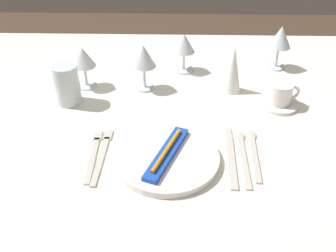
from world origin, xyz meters
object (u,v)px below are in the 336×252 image
object	(u,v)px
coffee_cup_left	(280,92)
wine_glass_left	(280,39)
fork_outer	(102,153)
drink_tumbler	(67,84)
spoon_soup	(242,151)
toothbrush_package	(167,153)
fork_inner	(94,153)
dinner_knife	(231,157)
wine_glass_far	(144,58)
spoon_dessert	(253,148)
dinner_plate	(167,158)
wine_glass_centre	(184,45)
napkin_folded	(233,69)
wine_glass_right	(83,59)

from	to	relation	value
coffee_cup_left	wine_glass_left	xyz separation A→B (m)	(0.04, 0.25, 0.07)
fork_outer	drink_tumbler	distance (m)	0.29
spoon_soup	toothbrush_package	bearing A→B (deg)	-168.39
wine_glass_left	drink_tumbler	bearing A→B (deg)	-159.93
fork_inner	dinner_knife	distance (m)	0.34
fork_inner	wine_glass_far	distance (m)	0.37
spoon_dessert	coffee_cup_left	world-z (taller)	coffee_cup_left
dinner_knife	dinner_plate	bearing A→B (deg)	-174.76
wine_glass_centre	napkin_folded	world-z (taller)	napkin_folded
dinner_knife	spoon_dessert	world-z (taller)	spoon_dessert
coffee_cup_left	wine_glass_centre	bearing A→B (deg)	142.82
wine_glass_left	napkin_folded	xyz separation A→B (m)	(-0.18, -0.17, -0.03)
wine_glass_right	wine_glass_far	world-z (taller)	wine_glass_far
wine_glass_centre	coffee_cup_left	bearing A→B (deg)	-37.18
spoon_soup	wine_glass_far	size ratio (longest dim) A/B	1.48
coffee_cup_left	wine_glass_centre	xyz separation A→B (m)	(-0.29, 0.22, 0.05)
fork_outer	coffee_cup_left	bearing A→B (deg)	26.84
wine_glass_right	drink_tumbler	size ratio (longest dim) A/B	1.10
spoon_soup	wine_glass_centre	world-z (taller)	wine_glass_centre
wine_glass_far	spoon_dessert	bearing A→B (deg)	-45.48
spoon_soup	wine_glass_left	size ratio (longest dim) A/B	1.46
coffee_cup_left	spoon_soup	bearing A→B (deg)	-121.04
coffee_cup_left	spoon_dessert	bearing A→B (deg)	-116.57
fork_outer	wine_glass_far	world-z (taller)	wine_glass_far
wine_glass_left	wine_glass_far	world-z (taller)	wine_glass_left
fork_inner	spoon_dessert	xyz separation A→B (m)	(0.41, 0.03, 0.00)
toothbrush_package	fork_outer	world-z (taller)	toothbrush_package
spoon_dessert	dinner_knife	bearing A→B (deg)	-149.24
napkin_folded	dinner_plate	bearing A→B (deg)	-119.12
fork_inner	dinner_knife	xyz separation A→B (m)	(0.34, -0.01, 0.00)
dinner_knife	wine_glass_far	size ratio (longest dim) A/B	1.60
fork_inner	wine_glass_far	size ratio (longest dim) A/B	1.38
fork_outer	fork_inner	distance (m)	0.02
dinner_plate	dinner_knife	size ratio (longest dim) A/B	1.08
coffee_cup_left	wine_glass_left	size ratio (longest dim) A/B	0.62
wine_glass_far	drink_tumbler	bearing A→B (deg)	-158.78
dinner_knife	fork_outer	bearing A→B (deg)	178.77
coffee_cup_left	drink_tumbler	size ratio (longest dim) A/B	0.77
fork_inner	napkin_folded	xyz separation A→B (m)	(0.38, 0.33, 0.07)
coffee_cup_left	wine_glass_left	distance (m)	0.26
toothbrush_package	wine_glass_right	distance (m)	0.46
drink_tumbler	fork_outer	bearing A→B (deg)	-60.57
toothbrush_package	fork_inner	xyz separation A→B (m)	(-0.18, 0.02, -0.02)
fork_outer	dinner_knife	bearing A→B (deg)	-1.23
dinner_plate	fork_outer	size ratio (longest dim) A/B	1.20
toothbrush_package	spoon_soup	distance (m)	0.20
wine_glass_centre	wine_glass_right	world-z (taller)	same
dinner_plate	fork_inner	xyz separation A→B (m)	(-0.18, 0.02, -0.01)
napkin_folded	fork_outer	bearing A→B (deg)	-137.38
dinner_plate	wine_glass_far	xyz separation A→B (m)	(-0.08, 0.36, 0.10)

